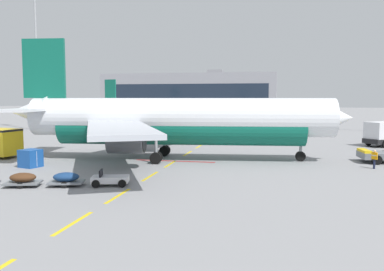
{
  "coord_description": "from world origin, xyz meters",
  "views": [
    {
      "loc": [
        28.03,
        -16.61,
        6.31
      ],
      "look_at": [
        19.25,
        24.17,
        2.36
      ],
      "focal_mm": 38.22,
      "sensor_mm": 36.0,
      "label": 1
    }
  ],
  "objects_px": {
    "airliner_foreground": "(174,121)",
    "airliner_mid_left": "(144,106)",
    "uld_cargo_container": "(30,158)",
    "apron_light_mast_near": "(36,36)",
    "ground_crew_worker": "(374,158)",
    "baggage_train": "(45,179)"
  },
  "relations": [
    {
      "from": "apron_light_mast_near",
      "to": "ground_crew_worker",
      "type": "bearing_deg",
      "value": -30.23
    },
    {
      "from": "uld_cargo_container",
      "to": "apron_light_mast_near",
      "type": "xyz_separation_m",
      "value": [
        -22.36,
        36.26,
        16.62
      ]
    },
    {
      "from": "ground_crew_worker",
      "to": "apron_light_mast_near",
      "type": "height_order",
      "value": "apron_light_mast_near"
    },
    {
      "from": "airliner_foreground",
      "to": "airliner_mid_left",
      "type": "xyz_separation_m",
      "value": [
        -27.47,
        71.17,
        -0.23
      ]
    },
    {
      "from": "ground_crew_worker",
      "to": "apron_light_mast_near",
      "type": "xyz_separation_m",
      "value": [
        -52.5,
        30.59,
        16.46
      ]
    },
    {
      "from": "airliner_mid_left",
      "to": "baggage_train",
      "type": "height_order",
      "value": "airliner_mid_left"
    },
    {
      "from": "airliner_mid_left",
      "to": "apron_light_mast_near",
      "type": "height_order",
      "value": "apron_light_mast_near"
    },
    {
      "from": "uld_cargo_container",
      "to": "airliner_foreground",
      "type": "bearing_deg",
      "value": 31.37
    },
    {
      "from": "airliner_foreground",
      "to": "baggage_train",
      "type": "bearing_deg",
      "value": -112.66
    },
    {
      "from": "uld_cargo_container",
      "to": "apron_light_mast_near",
      "type": "relative_size",
      "value": 0.07
    },
    {
      "from": "baggage_train",
      "to": "ground_crew_worker",
      "type": "xyz_separation_m",
      "value": [
        24.4,
        12.59,
        0.43
      ]
    },
    {
      "from": "airliner_mid_left",
      "to": "ground_crew_worker",
      "type": "bearing_deg",
      "value": -57.61
    },
    {
      "from": "airliner_foreground",
      "to": "uld_cargo_container",
      "type": "bearing_deg",
      "value": -148.63
    },
    {
      "from": "airliner_foreground",
      "to": "ground_crew_worker",
      "type": "distance_m",
      "value": 18.85
    },
    {
      "from": "baggage_train",
      "to": "uld_cargo_container",
      "type": "bearing_deg",
      "value": 129.72
    },
    {
      "from": "airliner_mid_left",
      "to": "baggage_train",
      "type": "bearing_deg",
      "value": -75.74
    },
    {
      "from": "airliner_foreground",
      "to": "airliner_mid_left",
      "type": "height_order",
      "value": "airliner_foreground"
    },
    {
      "from": "airliner_mid_left",
      "to": "apron_light_mast_near",
      "type": "xyz_separation_m",
      "value": [
        -6.47,
        -41.97,
        13.69
      ]
    },
    {
      "from": "airliner_mid_left",
      "to": "uld_cargo_container",
      "type": "distance_m",
      "value": 79.88
    },
    {
      "from": "airliner_foreground",
      "to": "airliner_mid_left",
      "type": "relative_size",
      "value": 1.09
    },
    {
      "from": "baggage_train",
      "to": "apron_light_mast_near",
      "type": "xyz_separation_m",
      "value": [
        -28.1,
        43.18,
        16.88
      ]
    },
    {
      "from": "airliner_mid_left",
      "to": "uld_cargo_container",
      "type": "height_order",
      "value": "airliner_mid_left"
    }
  ]
}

